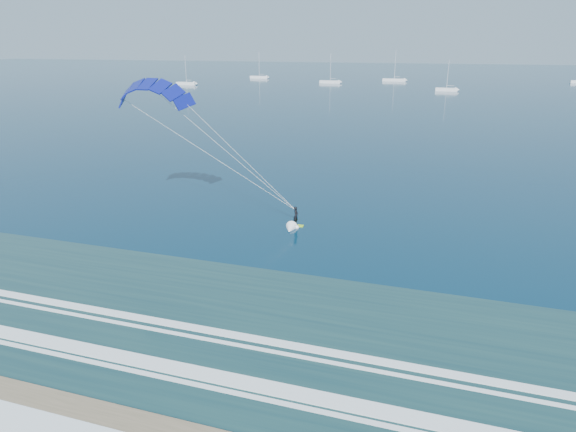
# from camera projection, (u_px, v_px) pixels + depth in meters

# --- Properties ---
(kitesurfer_rig) EXTENTS (18.80, 5.65, 14.71)m
(kitesurfer_rig) POSITION_uv_depth(u_px,v_px,m) (219.00, 146.00, 46.95)
(kitesurfer_rig) COLOR #A3E31A
(kitesurfer_rig) RESTS_ON ground
(sailboat_0) EXTENTS (8.65, 2.40, 11.77)m
(sailboat_0) POSITION_uv_depth(u_px,v_px,m) (187.00, 83.00, 212.58)
(sailboat_0) COLOR silver
(sailboat_0) RESTS_ON ground
(sailboat_1) EXTENTS (9.04, 2.40, 12.37)m
(sailboat_1) POSITION_uv_depth(u_px,v_px,m) (330.00, 82.00, 221.29)
(sailboat_1) COLOR silver
(sailboat_1) RESTS_ON ground
(sailboat_2) EXTENTS (10.29, 2.40, 13.66)m
(sailboat_2) POSITION_uv_depth(u_px,v_px,m) (394.00, 80.00, 232.57)
(sailboat_2) COLOR silver
(sailboat_2) RESTS_ON ground
(sailboat_3) EXTENTS (7.61, 2.40, 10.71)m
(sailboat_3) POSITION_uv_depth(u_px,v_px,m) (446.00, 89.00, 185.04)
(sailboat_3) COLOR silver
(sailboat_3) RESTS_ON ground
(sailboat_8) EXTENTS (9.05, 2.40, 12.53)m
(sailboat_8) POSITION_uv_depth(u_px,v_px,m) (259.00, 77.00, 251.50)
(sailboat_8) COLOR silver
(sailboat_8) RESTS_ON ground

